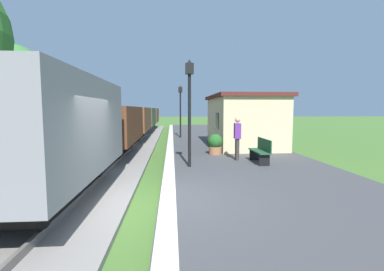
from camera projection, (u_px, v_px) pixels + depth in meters
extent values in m
plane|color=#47702D|center=(150.00, 210.00, 6.25)|extent=(160.00, 160.00, 0.00)
cube|color=#424244|center=(288.00, 201.00, 6.47)|extent=(6.00, 60.00, 0.25)
cube|color=silver|center=(168.00, 198.00, 6.25)|extent=(0.36, 60.00, 0.01)
cube|color=gray|center=(40.00, 210.00, 6.07)|extent=(3.80, 60.00, 0.12)
cube|color=slate|center=(74.00, 203.00, 6.11)|extent=(0.07, 60.00, 0.14)
cube|color=slate|center=(5.00, 205.00, 6.01)|extent=(0.07, 60.00, 0.14)
cube|color=gray|center=(43.00, 126.00, 6.26)|extent=(2.50, 5.60, 2.20)
cube|color=black|center=(45.00, 167.00, 6.35)|extent=(2.10, 5.15, 0.50)
cylinder|color=black|center=(73.00, 163.00, 8.15)|extent=(1.56, 0.84, 0.84)
cylinder|color=black|center=(85.00, 149.00, 9.27)|extent=(0.20, 0.30, 0.20)
cube|color=brown|center=(109.00, 124.00, 12.84)|extent=(2.50, 5.60, 1.60)
cube|color=black|center=(110.00, 138.00, 12.90)|extent=(2.10, 5.15, 0.50)
cylinder|color=black|center=(117.00, 139.00, 14.70)|extent=(1.56, 0.84, 0.84)
cylinder|color=black|center=(100.00, 149.00, 11.14)|extent=(1.56, 0.84, 0.84)
cylinder|color=black|center=(121.00, 133.00, 15.83)|extent=(0.20, 0.30, 0.20)
cylinder|color=black|center=(91.00, 146.00, 9.97)|extent=(0.20, 0.30, 0.20)
cube|color=brown|center=(130.00, 119.00, 19.39)|extent=(2.50, 5.60, 1.60)
cube|color=black|center=(131.00, 128.00, 19.45)|extent=(2.10, 5.15, 0.50)
cylinder|color=black|center=(134.00, 130.00, 21.26)|extent=(1.56, 0.84, 0.84)
cylinder|color=black|center=(127.00, 134.00, 17.70)|extent=(1.56, 0.84, 0.84)
cylinder|color=black|center=(136.00, 126.00, 22.38)|extent=(0.20, 0.30, 0.20)
cylinder|color=black|center=(123.00, 132.00, 16.52)|extent=(0.20, 0.30, 0.20)
cube|color=#384C33|center=(141.00, 117.00, 25.94)|extent=(2.50, 5.60, 1.60)
cube|color=black|center=(141.00, 124.00, 26.01)|extent=(2.10, 5.15, 0.50)
cylinder|color=black|center=(143.00, 125.00, 27.81)|extent=(1.56, 0.84, 0.84)
cylinder|color=black|center=(139.00, 127.00, 24.25)|extent=(1.56, 0.84, 0.84)
cylinder|color=black|center=(144.00, 122.00, 28.94)|extent=(0.20, 0.30, 0.20)
cylinder|color=black|center=(137.00, 125.00, 23.08)|extent=(0.20, 0.30, 0.20)
cube|color=brown|center=(147.00, 115.00, 32.50)|extent=(2.50, 5.60, 1.60)
cube|color=black|center=(147.00, 121.00, 32.56)|extent=(2.10, 5.15, 0.50)
cylinder|color=black|center=(148.00, 122.00, 34.36)|extent=(1.56, 0.84, 0.84)
cylinder|color=black|center=(146.00, 124.00, 30.80)|extent=(1.56, 0.84, 0.84)
cylinder|color=black|center=(149.00, 120.00, 35.49)|extent=(0.20, 0.30, 0.20)
cylinder|color=black|center=(145.00, 122.00, 29.63)|extent=(0.20, 0.30, 0.20)
cube|color=beige|center=(243.00, 122.00, 15.23)|extent=(3.20, 5.50, 2.60)
cube|color=#51231E|center=(243.00, 97.00, 15.09)|extent=(3.50, 5.80, 0.18)
cube|color=black|center=(217.00, 121.00, 14.00)|extent=(0.03, 0.90, 0.80)
cube|color=#1E4C2D|center=(259.00, 151.00, 10.41)|extent=(0.42, 1.50, 0.04)
cube|color=#1E4C2D|center=(264.00, 145.00, 10.40)|extent=(0.04, 1.50, 0.45)
cube|color=black|center=(264.00, 160.00, 9.83)|extent=(0.38, 0.06, 0.42)
cube|color=black|center=(254.00, 155.00, 11.02)|extent=(0.38, 0.06, 0.42)
cylinder|color=#38332D|center=(237.00, 150.00, 10.89)|extent=(0.15, 0.15, 0.86)
cylinder|color=#38332D|center=(237.00, 149.00, 11.05)|extent=(0.15, 0.15, 0.86)
cube|color=#662D8C|center=(237.00, 131.00, 10.90)|extent=(0.27, 0.40, 0.60)
sphere|color=tan|center=(238.00, 120.00, 10.86)|extent=(0.22, 0.22, 0.22)
cylinder|color=#9E6642|center=(215.00, 151.00, 12.39)|extent=(0.56, 0.56, 0.34)
sphere|color=#235B23|center=(215.00, 141.00, 12.35)|extent=(0.64, 0.64, 0.64)
cylinder|color=black|center=(189.00, 121.00, 9.58)|extent=(0.11, 0.11, 3.20)
cube|color=black|center=(189.00, 69.00, 9.41)|extent=(0.28, 0.28, 0.36)
sphere|color=#F2E5BF|center=(189.00, 69.00, 9.41)|extent=(0.20, 0.20, 0.20)
cone|color=black|center=(189.00, 62.00, 9.39)|extent=(0.20, 0.20, 0.16)
cylinder|color=black|center=(180.00, 115.00, 19.65)|extent=(0.11, 0.11, 3.20)
cube|color=black|center=(180.00, 90.00, 19.49)|extent=(0.28, 0.28, 0.36)
sphere|color=#F2E5BF|center=(180.00, 90.00, 19.49)|extent=(0.20, 0.20, 0.20)
cone|color=black|center=(180.00, 86.00, 19.46)|extent=(0.20, 0.20, 0.16)
cylinder|color=#4C3823|center=(16.00, 125.00, 16.10)|extent=(0.28, 0.28, 2.72)
sphere|color=#387A33|center=(13.00, 77.00, 15.84)|extent=(3.70, 3.70, 3.70)
cylinder|color=#4C3823|center=(44.00, 126.00, 21.09)|extent=(0.28, 0.28, 2.03)
sphere|color=#2D6B28|center=(42.00, 95.00, 20.87)|extent=(3.52, 3.52, 3.52)
cylinder|color=#4C3823|center=(61.00, 117.00, 26.75)|extent=(0.28, 0.28, 3.13)
sphere|color=#235B23|center=(60.00, 85.00, 26.46)|extent=(3.97, 3.97, 3.97)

